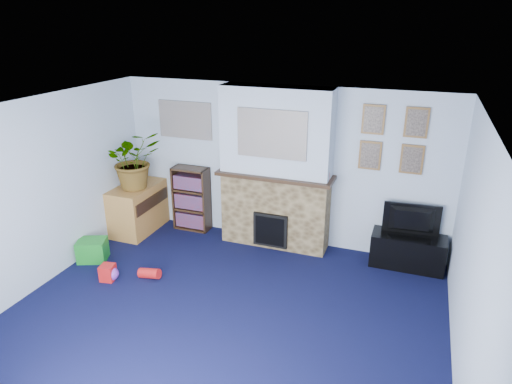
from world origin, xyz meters
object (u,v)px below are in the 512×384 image
at_px(bookshelf, 192,200).
at_px(tv_stand, 407,252).
at_px(television, 412,221).
at_px(sideboard, 138,210).

bearing_deg(bookshelf, tv_stand, -1.29).
relative_size(television, bookshelf, 0.72).
bearing_deg(tv_stand, television, 90.00).
bearing_deg(tv_stand, sideboard, -176.18).
bearing_deg(bookshelf, television, -0.95).
relative_size(bookshelf, sideboard, 1.07).
height_order(tv_stand, bookshelf, bookshelf).
relative_size(tv_stand, television, 1.30).
bearing_deg(bookshelf, sideboard, -155.99).
distance_m(bookshelf, sideboard, 0.89).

